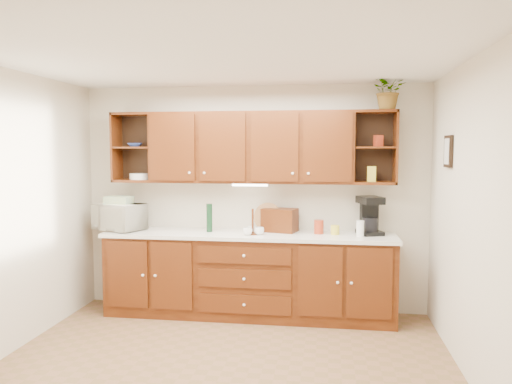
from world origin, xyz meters
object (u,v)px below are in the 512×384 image
(microwave, at_px, (119,217))
(potted_plant, at_px, (389,90))
(bread_box, at_px, (280,220))
(coffee_maker, at_px, (370,216))

(microwave, xyz_separation_m, potted_plant, (3.02, 0.07, 1.40))
(bread_box, xyz_separation_m, coffee_maker, (0.99, -0.02, 0.07))
(bread_box, distance_m, coffee_maker, 1.00)
(microwave, xyz_separation_m, coffee_maker, (2.85, 0.12, 0.05))
(bread_box, relative_size, potted_plant, 0.93)
(microwave, relative_size, coffee_maker, 1.32)
(microwave, bearing_deg, bread_box, 25.51)
(microwave, relative_size, bread_box, 1.47)
(microwave, height_order, potted_plant, potted_plant)
(potted_plant, bearing_deg, coffee_maker, 163.65)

